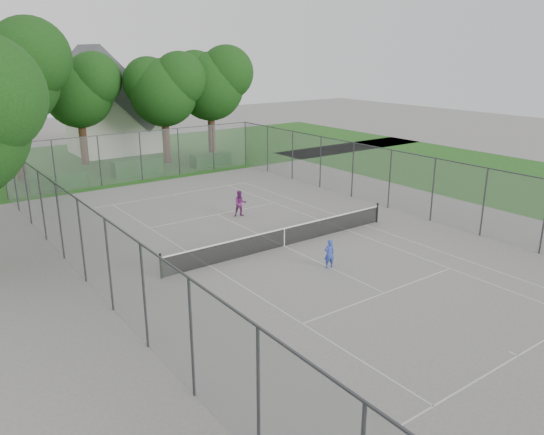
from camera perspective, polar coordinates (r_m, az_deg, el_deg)
ground at (r=25.53m, az=1.33°, el=-3.11°), size 120.00×120.00×0.00m
grass_far at (r=48.09m, az=-17.95°, el=5.89°), size 60.00×20.00×0.00m
grass_right at (r=42.15m, az=25.86°, el=3.43°), size 16.00×40.00×0.00m
court_markings at (r=25.53m, az=1.33°, el=-3.10°), size 11.03×23.83×0.01m
tennis_net at (r=25.36m, az=1.33°, el=-2.03°), size 12.87×0.10×1.10m
perimeter_fence at (r=24.95m, az=1.35°, el=0.78°), size 18.08×34.08×3.52m
tree_far_left at (r=41.50m, az=-26.47°, el=14.05°), size 7.85×7.17×11.29m
tree_far_midleft at (r=45.97m, az=-20.05°, el=12.97°), size 6.25×5.71×8.99m
tree_far_midright at (r=44.92m, az=-11.50°, el=13.59°), size 6.26×5.72×9.00m
tree_far_right at (r=46.88m, az=-6.56°, el=14.40°), size 6.62×6.04×9.51m
hedge_left at (r=39.20m, az=-22.07°, el=3.66°), size 3.78×1.13×0.94m
hedge_mid at (r=41.43m, az=-14.27°, el=5.27°), size 3.77×1.08×1.18m
hedge_right at (r=43.81m, az=-6.61°, el=6.20°), size 3.22×1.18×0.97m
house at (r=51.25m, az=-16.49°, el=11.03°), size 7.65×5.93×9.53m
girl_player at (r=22.99m, az=6.18°, el=-3.90°), size 0.53×0.42×1.28m
woman_player at (r=29.97m, az=-3.43°, el=1.51°), size 0.87×0.78×1.49m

